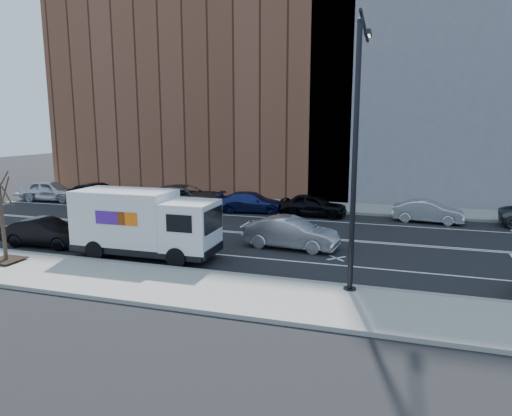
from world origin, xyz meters
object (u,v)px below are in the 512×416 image
Objects in this scene: far_parked_b at (98,194)px; far_parked_a at (51,191)px; driving_sedan at (291,233)px; fedex_van at (144,223)px.

far_parked_a is at bearing 95.03° from far_parked_b.
far_parked_a is 22.01m from driving_sedan.
far_parked_b is at bearing 133.00° from fedex_van.
driving_sedan is (20.60, -7.74, -0.05)m from far_parked_a.
fedex_van reaches higher than far_parked_a.
far_parked_a is at bearing 74.72° from driving_sedan.
far_parked_b is 1.01× the size of driving_sedan.
far_parked_a is 1.03× the size of far_parked_b.
fedex_van is 1.40× the size of far_parked_a.
driving_sedan is at bearing -110.44° from far_parked_b.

